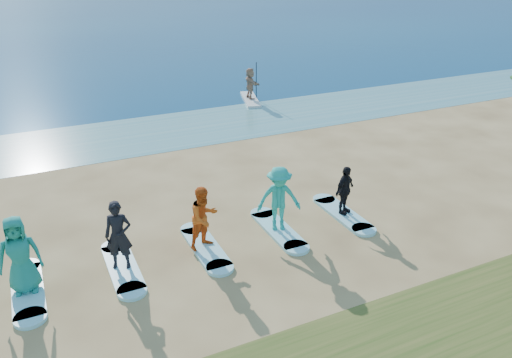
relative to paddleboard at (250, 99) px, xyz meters
name	(u,v)px	position (x,y,z in m)	size (l,w,h in m)	color
ground	(246,254)	(-6.32, -13.47, -0.06)	(600.00, 600.00, 0.00)	tan
shallow_water	(147,134)	(-6.32, -2.97, -0.05)	(600.00, 600.00, 0.00)	teal
paddleboard	(250,99)	(0.00, 0.00, 0.00)	(0.70, 3.00, 0.12)	silver
paddleboarder	(250,83)	(0.00, 0.00, 0.87)	(1.49, 0.48, 1.61)	tan
surfboard_0	(28,291)	(-11.58, -12.78, -0.01)	(0.70, 2.20, 0.09)	#9CE7F2
student_0	(19,255)	(-11.58, -12.78, 0.98)	(0.93, 0.60, 1.89)	#1B8779
surfboard_1	(123,268)	(-9.39, -12.78, -0.01)	(0.70, 2.20, 0.09)	#9CE7F2
student_1	(118,235)	(-9.39, -12.78, 0.92)	(0.65, 0.43, 1.78)	black
surfboard_2	(205,247)	(-7.19, -12.78, -0.01)	(0.70, 2.20, 0.09)	#9CE7F2
student_2	(204,218)	(-7.19, -12.78, 0.89)	(0.84, 0.65, 1.72)	#D35316
surfboard_3	(278,230)	(-5.00, -12.78, -0.01)	(0.70, 2.20, 0.09)	#9CE7F2
student_3	(279,199)	(-5.00, -12.78, 0.97)	(1.21, 0.70, 1.88)	teal
surfboard_4	(343,214)	(-2.81, -12.78, -0.01)	(0.70, 2.20, 0.09)	#9CE7F2
student_4	(345,190)	(-2.81, -12.78, 0.78)	(0.87, 0.36, 1.49)	black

